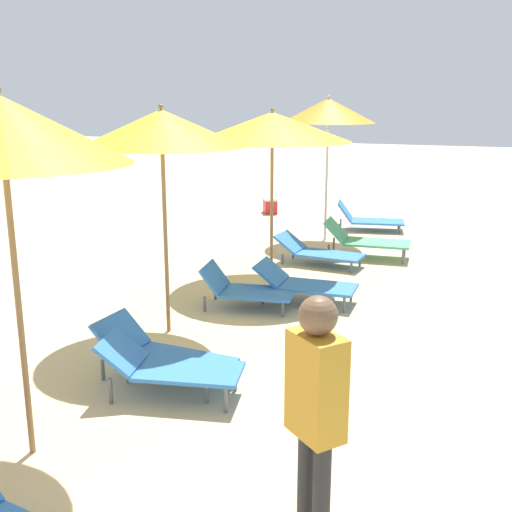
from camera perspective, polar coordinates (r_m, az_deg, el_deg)
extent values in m
cylinder|color=olive|center=(5.27, -20.71, -5.18)|extent=(0.05, 0.05, 2.38)
cone|color=yellow|center=(5.01, -22.17, 10.60)|extent=(1.90, 1.90, 0.50)
cube|color=blue|center=(6.20, -6.12, -10.39)|extent=(1.12, 0.77, 0.04)
cube|color=blue|center=(6.34, -12.17, -8.53)|extent=(0.48, 0.63, 0.30)
cylinder|color=#59595E|center=(6.39, -1.91, -11.06)|extent=(0.04, 0.04, 0.26)
cylinder|color=#59595E|center=(5.98, -2.78, -12.94)|extent=(0.04, 0.04, 0.26)
cylinder|color=#59595E|center=(6.68, -11.59, -10.19)|extent=(0.04, 0.04, 0.26)
cylinder|color=#59595E|center=(6.29, -13.09, -11.89)|extent=(0.04, 0.04, 0.26)
cylinder|color=olive|center=(7.71, -8.22, 1.25)|extent=(0.05, 0.05, 2.30)
cone|color=yellow|center=(7.52, -8.60, 11.43)|extent=(1.96, 1.96, 0.43)
sphere|color=olive|center=(7.51, -8.67, 13.31)|extent=(0.06, 0.06, 0.06)
cube|color=blue|center=(8.70, 0.17, -3.35)|extent=(1.08, 0.80, 0.04)
cube|color=blue|center=(8.79, -3.80, -1.92)|extent=(0.39, 0.68, 0.36)
cylinder|color=#59595E|center=(8.93, 3.01, -3.76)|extent=(0.04, 0.04, 0.21)
cylinder|color=#59595E|center=(8.42, 2.43, -4.88)|extent=(0.04, 0.04, 0.21)
cylinder|color=#59595E|center=(9.15, -3.73, -3.32)|extent=(0.04, 0.04, 0.21)
cylinder|color=#59595E|center=(8.65, -4.70, -4.39)|extent=(0.04, 0.04, 0.21)
cube|color=blue|center=(6.52, -7.00, -9.51)|extent=(1.13, 0.66, 0.04)
cube|color=blue|center=(6.82, -12.22, -6.94)|extent=(0.39, 0.62, 0.36)
cylinder|color=#59595E|center=(6.57, -2.41, -10.48)|extent=(0.04, 0.04, 0.23)
cylinder|color=#59595E|center=(6.17, -4.54, -12.23)|extent=(0.04, 0.04, 0.23)
cylinder|color=#59595E|center=(7.16, -11.30, -8.61)|extent=(0.04, 0.04, 0.23)
cylinder|color=#59595E|center=(6.80, -13.77, -10.03)|extent=(0.04, 0.04, 0.23)
cylinder|color=olive|center=(9.97, 1.44, 4.05)|extent=(0.05, 0.05, 2.20)
cone|color=yellow|center=(9.82, 1.49, 11.67)|extent=(2.46, 2.46, 0.45)
sphere|color=olive|center=(9.81, 1.50, 13.16)|extent=(0.06, 0.06, 0.06)
cube|color=blue|center=(10.95, 6.78, 0.10)|extent=(1.17, 0.68, 0.04)
cube|color=blue|center=(11.17, 3.12, 1.29)|extent=(0.47, 0.63, 0.31)
cylinder|color=#59595E|center=(11.07, 9.44, -0.45)|extent=(0.04, 0.04, 0.19)
cylinder|color=#59595E|center=(10.61, 8.68, -1.05)|extent=(0.04, 0.04, 0.19)
cylinder|color=#59595E|center=(11.47, 3.41, 0.25)|extent=(0.04, 0.04, 0.19)
cylinder|color=#59595E|center=(11.03, 2.42, -0.31)|extent=(0.04, 0.04, 0.19)
cube|color=blue|center=(8.95, 5.69, -2.83)|extent=(1.08, 0.68, 0.04)
cube|color=blue|center=(9.08, 1.37, -1.47)|extent=(0.41, 0.65, 0.31)
cylinder|color=#59595E|center=(9.16, 8.66, -3.39)|extent=(0.04, 0.04, 0.22)
cylinder|color=#59595E|center=(8.66, 8.03, -4.41)|extent=(0.04, 0.04, 0.22)
cylinder|color=#59595E|center=(9.42, 1.63, -2.74)|extent=(0.04, 0.04, 0.22)
cylinder|color=#59595E|center=(8.93, 0.62, -3.68)|extent=(0.04, 0.04, 0.22)
cylinder|color=silver|center=(12.88, 6.43, 6.67)|extent=(0.05, 0.05, 2.37)
cone|color=orange|center=(12.77, 6.61, 13.02)|extent=(1.86, 1.86, 0.48)
sphere|color=silver|center=(12.77, 6.64, 14.23)|extent=(0.06, 0.06, 0.06)
cube|color=blue|center=(14.10, 11.00, 3.10)|extent=(1.26, 0.89, 0.04)
cube|color=blue|center=(14.07, 8.11, 4.10)|extent=(0.45, 0.73, 0.42)
cylinder|color=#59595E|center=(14.42, 12.85, 2.80)|extent=(0.04, 0.04, 0.18)
cylinder|color=#59595E|center=(13.85, 12.95, 2.33)|extent=(0.04, 0.04, 0.18)
cylinder|color=#59595E|center=(14.42, 7.72, 3.03)|extent=(0.04, 0.04, 0.18)
cylinder|color=#59595E|center=(13.84, 7.61, 2.56)|extent=(0.04, 0.04, 0.18)
cube|color=#4CA572|center=(11.62, 10.96, 1.18)|extent=(1.23, 0.79, 0.04)
cube|color=#4CA572|center=(11.66, 7.29, 2.39)|extent=(0.44, 0.72, 0.39)
cylinder|color=#59595E|center=(11.91, 13.39, 0.60)|extent=(0.04, 0.04, 0.27)
cylinder|color=#59595E|center=(11.34, 13.23, -0.07)|extent=(0.04, 0.04, 0.27)
cylinder|color=#59595E|center=(12.04, 7.09, 1.03)|extent=(0.04, 0.04, 0.27)
cylinder|color=#59595E|center=(11.47, 6.62, 0.38)|extent=(0.04, 0.04, 0.27)
cylinder|color=#262628|center=(4.15, 5.96, -21.58)|extent=(0.11, 0.11, 0.87)
cylinder|color=#262628|center=(4.27, 4.55, -20.46)|extent=(0.11, 0.11, 0.87)
cube|color=orange|center=(3.82, 5.50, -11.68)|extent=(0.42, 0.40, 0.65)
sphere|color=brown|center=(3.65, 5.67, -5.41)|extent=(0.24, 0.24, 0.24)
cube|color=red|center=(16.00, 1.29, 4.53)|extent=(0.51, 0.58, 0.33)
cube|color=white|center=(15.97, 1.29, 5.23)|extent=(0.52, 0.60, 0.06)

